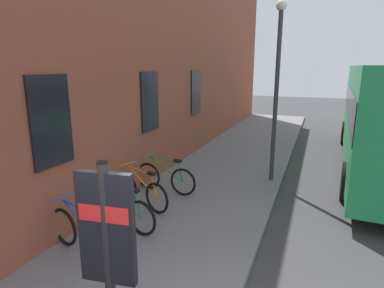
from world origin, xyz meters
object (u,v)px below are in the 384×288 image
bicycle_beside_lamp (82,234)px  bicycle_end_of_row (142,191)px  transit_info_sign (108,244)px  bicycle_far_end (122,210)px  bicycle_nearest_sign (165,178)px  street_lamp (277,78)px

bicycle_beside_lamp → bicycle_end_of_row: size_ratio=1.02×
transit_info_sign → bicycle_far_end: bearing=32.4°
bicycle_far_end → bicycle_nearest_sign: bearing=1.3°
bicycle_far_end → transit_info_sign: bearing=-147.6°
bicycle_far_end → bicycle_nearest_sign: same height
bicycle_far_end → bicycle_end_of_row: 1.05m
bicycle_nearest_sign → street_lamp: bearing=-50.6°
bicycle_beside_lamp → transit_info_sign: size_ratio=0.72×
bicycle_end_of_row → bicycle_nearest_sign: bearing=-6.4°
street_lamp → bicycle_beside_lamp: bearing=154.1°
bicycle_beside_lamp → bicycle_nearest_sign: (3.12, -0.06, 0.00)m
transit_info_sign → street_lamp: street_lamp is taller
bicycle_end_of_row → street_lamp: 4.69m
bicycle_nearest_sign → transit_info_sign: bearing=-159.4°
transit_info_sign → street_lamp: 7.02m
bicycle_nearest_sign → street_lamp: size_ratio=0.36×
transit_info_sign → bicycle_end_of_row: bearing=26.8°
bicycle_beside_lamp → bicycle_nearest_sign: same height
bicycle_beside_lamp → transit_info_sign: bearing=-132.8°
bicycle_end_of_row → transit_info_sign: (-3.85, -1.94, 1.21)m
bicycle_nearest_sign → bicycle_beside_lamp: bearing=178.9°
bicycle_far_end → bicycle_nearest_sign: size_ratio=0.99×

